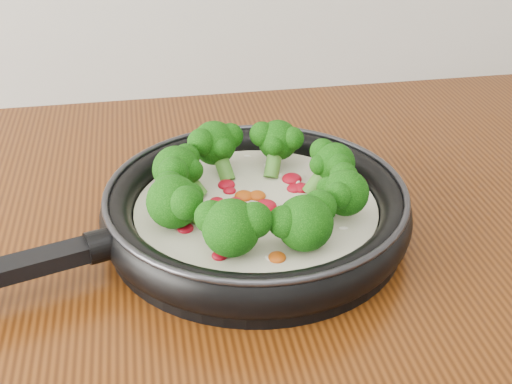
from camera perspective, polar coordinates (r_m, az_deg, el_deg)
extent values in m
cylinder|color=black|center=(0.72, 0.00, -3.04)|extent=(0.38, 0.38, 0.01)
torus|color=black|center=(0.70, 0.00, -1.41)|extent=(0.40, 0.40, 0.03)
torus|color=#2D2D33|center=(0.69, 0.00, 0.12)|extent=(0.39, 0.39, 0.01)
cube|color=black|center=(0.65, -20.15, -6.20)|extent=(0.19, 0.08, 0.02)
cylinder|color=black|center=(0.66, -12.94, -4.43)|extent=(0.04, 0.04, 0.03)
cylinder|color=beige|center=(0.71, 0.00, -1.89)|extent=(0.32, 0.32, 0.02)
ellipsoid|color=#A10719|center=(0.74, -2.53, 0.61)|extent=(0.03, 0.03, 0.01)
ellipsoid|color=#A10719|center=(0.67, -6.03, -3.11)|extent=(0.02, 0.02, 0.01)
ellipsoid|color=#B9460B|center=(0.70, 3.40, -1.17)|extent=(0.02, 0.02, 0.01)
ellipsoid|color=#A10719|center=(0.71, -1.79, -0.85)|extent=(0.02, 0.02, 0.01)
ellipsoid|color=#A10719|center=(0.69, 3.07, -1.76)|extent=(0.03, 0.03, 0.01)
ellipsoid|color=#B9460B|center=(0.70, -1.99, -1.36)|extent=(0.03, 0.03, 0.01)
ellipsoid|color=#A10719|center=(0.71, -5.62, -0.91)|extent=(0.02, 0.02, 0.01)
ellipsoid|color=#A10719|center=(0.70, -2.43, -1.11)|extent=(0.03, 0.03, 0.01)
ellipsoid|color=#B9460B|center=(0.67, -0.55, -2.61)|extent=(0.02, 0.02, 0.01)
ellipsoid|color=#A10719|center=(0.76, 6.57, 1.43)|extent=(0.03, 0.03, 0.01)
ellipsoid|color=#A10719|center=(0.69, 2.63, -1.62)|extent=(0.02, 0.02, 0.01)
ellipsoid|color=#B9460B|center=(0.62, 1.80, -5.59)|extent=(0.02, 0.02, 0.01)
ellipsoid|color=#A10719|center=(0.73, -2.27, 0.11)|extent=(0.02, 0.02, 0.01)
ellipsoid|color=#A10719|center=(0.73, 3.86, 0.33)|extent=(0.02, 0.02, 0.01)
ellipsoid|color=#B9460B|center=(0.72, 7.36, -0.49)|extent=(0.02, 0.02, 0.01)
ellipsoid|color=#A10719|center=(0.71, -3.35, -0.84)|extent=(0.02, 0.02, 0.01)
ellipsoid|color=#A10719|center=(0.73, 3.27, 0.29)|extent=(0.02, 0.02, 0.01)
ellipsoid|color=#B9460B|center=(0.72, -1.05, -0.36)|extent=(0.03, 0.03, 0.01)
ellipsoid|color=#A10719|center=(0.63, -3.12, -5.43)|extent=(0.02, 0.02, 0.01)
ellipsoid|color=#A10719|center=(0.75, 3.07, 1.11)|extent=(0.03, 0.03, 0.01)
ellipsoid|color=#B9460B|center=(0.73, -7.08, -0.11)|extent=(0.02, 0.02, 0.01)
ellipsoid|color=#A10719|center=(0.68, 0.57, -1.99)|extent=(0.02, 0.02, 0.01)
ellipsoid|color=#A10719|center=(0.70, 0.84, -1.23)|extent=(0.03, 0.03, 0.01)
ellipsoid|color=#B9460B|center=(0.72, 0.11, -0.33)|extent=(0.03, 0.03, 0.01)
ellipsoid|color=white|center=(0.70, -7.72, -1.38)|extent=(0.01, 0.01, 0.00)
ellipsoid|color=white|center=(0.76, 2.03, 1.42)|extent=(0.01, 0.01, 0.00)
ellipsoid|color=white|center=(0.69, -1.80, -1.69)|extent=(0.01, 0.01, 0.00)
ellipsoid|color=white|center=(0.71, 6.90, -0.81)|extent=(0.01, 0.01, 0.00)
ellipsoid|color=white|center=(0.67, -0.40, -2.62)|extent=(0.01, 0.01, 0.00)
ellipsoid|color=white|center=(0.67, 7.45, -3.07)|extent=(0.01, 0.01, 0.00)
ellipsoid|color=white|center=(0.72, 0.19, -0.22)|extent=(0.01, 0.01, 0.00)
ellipsoid|color=white|center=(0.78, -5.95, 2.07)|extent=(0.01, 0.01, 0.00)
ellipsoid|color=white|center=(0.75, 5.06, 1.04)|extent=(0.01, 0.01, 0.00)
ellipsoid|color=white|center=(0.69, 0.75, -1.61)|extent=(0.00, 0.01, 0.00)
ellipsoid|color=white|center=(0.70, 2.63, -1.45)|extent=(0.01, 0.01, 0.00)
ellipsoid|color=white|center=(0.65, 4.67, -4.22)|extent=(0.01, 0.00, 0.00)
ellipsoid|color=white|center=(0.62, 1.03, -5.70)|extent=(0.01, 0.01, 0.00)
ellipsoid|color=white|center=(0.70, 3.15, -1.20)|extent=(0.01, 0.01, 0.00)
ellipsoid|color=white|center=(0.66, 2.09, -3.63)|extent=(0.00, 0.01, 0.00)
ellipsoid|color=white|center=(0.76, 1.82, 1.26)|extent=(0.01, 0.01, 0.00)
ellipsoid|color=white|center=(0.70, -0.03, -0.92)|extent=(0.01, 0.01, 0.00)
ellipsoid|color=white|center=(0.78, 0.83, 2.25)|extent=(0.01, 0.01, 0.00)
ellipsoid|color=white|center=(0.74, 6.46, 0.43)|extent=(0.01, 0.01, 0.00)
ellipsoid|color=white|center=(0.74, 3.59, 0.79)|extent=(0.01, 0.01, 0.00)
ellipsoid|color=white|center=(0.80, -0.72, 3.05)|extent=(0.01, 0.01, 0.00)
cylinder|color=#508F2F|center=(0.72, 5.30, 0.96)|extent=(0.04, 0.02, 0.04)
sphere|color=black|center=(0.72, 6.69, 2.44)|extent=(0.06, 0.06, 0.04)
sphere|color=black|center=(0.73, 5.68, 3.48)|extent=(0.03, 0.03, 0.03)
sphere|color=black|center=(0.71, 7.10, 2.22)|extent=(0.03, 0.03, 0.03)
sphere|color=black|center=(0.71, 5.45, 2.32)|extent=(0.03, 0.03, 0.02)
cylinder|color=#508F2F|center=(0.76, 1.50, 2.58)|extent=(0.03, 0.04, 0.04)
sphere|color=black|center=(0.77, 1.89, 4.44)|extent=(0.06, 0.06, 0.05)
sphere|color=black|center=(0.76, 0.51, 4.95)|extent=(0.04, 0.04, 0.03)
sphere|color=black|center=(0.76, 3.10, 4.56)|extent=(0.03, 0.03, 0.03)
sphere|color=black|center=(0.75, 1.56, 4.00)|extent=(0.03, 0.03, 0.02)
cylinder|color=#508F2F|center=(0.75, -2.83, 2.35)|extent=(0.03, 0.04, 0.04)
sphere|color=black|center=(0.76, -3.57, 4.19)|extent=(0.06, 0.06, 0.05)
sphere|color=black|center=(0.74, -4.67, 4.24)|extent=(0.04, 0.04, 0.03)
sphere|color=black|center=(0.76, -2.18, 4.80)|extent=(0.04, 0.04, 0.03)
sphere|color=black|center=(0.74, -2.95, 3.80)|extent=(0.03, 0.03, 0.03)
cylinder|color=#508F2F|center=(0.72, -5.44, 0.61)|extent=(0.04, 0.03, 0.03)
sphere|color=black|center=(0.72, -6.82, 1.93)|extent=(0.06, 0.06, 0.05)
sphere|color=black|center=(0.70, -7.04, 1.73)|extent=(0.04, 0.04, 0.03)
sphere|color=black|center=(0.73, -5.96, 2.98)|extent=(0.04, 0.04, 0.03)
sphere|color=black|center=(0.71, -5.51, 1.86)|extent=(0.03, 0.03, 0.03)
cylinder|color=#508F2F|center=(0.67, -5.51, -1.66)|extent=(0.04, 0.03, 0.04)
sphere|color=black|center=(0.66, -7.05, -0.82)|extent=(0.07, 0.07, 0.05)
sphere|color=black|center=(0.64, -5.98, -0.92)|extent=(0.04, 0.04, 0.03)
sphere|color=black|center=(0.67, -7.36, 0.48)|extent=(0.04, 0.04, 0.03)
sphere|color=black|center=(0.66, -5.61, -0.32)|extent=(0.03, 0.03, 0.03)
cylinder|color=#508F2F|center=(0.64, -1.62, -3.45)|extent=(0.03, 0.04, 0.04)
sphere|color=black|center=(0.61, -2.12, -3.07)|extent=(0.07, 0.07, 0.05)
sphere|color=black|center=(0.61, -0.14, -2.40)|extent=(0.04, 0.04, 0.03)
sphere|color=black|center=(0.62, -3.85, -2.14)|extent=(0.04, 0.04, 0.03)
sphere|color=black|center=(0.62, -1.67, -2.04)|extent=(0.03, 0.03, 0.03)
cylinder|color=#508F2F|center=(0.64, 3.24, -3.10)|extent=(0.03, 0.04, 0.03)
sphere|color=black|center=(0.62, 4.18, -2.67)|extent=(0.07, 0.07, 0.05)
sphere|color=black|center=(0.63, 5.41, -1.30)|extent=(0.04, 0.04, 0.03)
sphere|color=black|center=(0.61, 2.44, -2.55)|extent=(0.04, 0.04, 0.03)
sphere|color=black|center=(0.64, 3.28, -1.76)|extent=(0.03, 0.03, 0.03)
cylinder|color=#508F2F|center=(0.68, 5.90, -1.12)|extent=(0.04, 0.03, 0.04)
sphere|color=black|center=(0.67, 7.63, -0.07)|extent=(0.06, 0.06, 0.05)
sphere|color=black|center=(0.68, 7.48, 1.30)|extent=(0.04, 0.04, 0.03)
sphere|color=black|center=(0.65, 7.02, -0.30)|extent=(0.03, 0.03, 0.03)
sphere|color=black|center=(0.67, 6.14, 0.32)|extent=(0.03, 0.03, 0.02)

